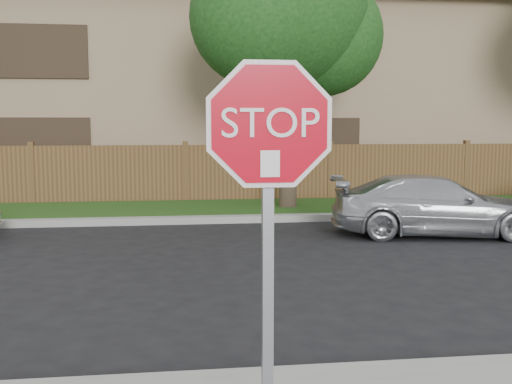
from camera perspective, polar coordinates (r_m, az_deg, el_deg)
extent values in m
plane|color=black|center=(5.30, -5.17, -17.50)|extent=(90.00, 90.00, 0.00)
cube|color=gray|center=(13.16, -6.52, -2.66)|extent=(70.00, 0.30, 0.15)
cube|color=#1E4714|center=(14.79, -6.61, -1.71)|extent=(70.00, 3.00, 0.12)
cube|color=#51341C|center=(16.30, -6.72, 1.66)|extent=(70.00, 0.12, 1.60)
cube|color=#9F8562|center=(21.86, -6.96, 8.63)|extent=(34.00, 8.00, 6.00)
cube|color=brown|center=(22.22, -7.08, 17.03)|extent=(35.20, 9.20, 0.50)
cylinder|color=#382B21|center=(14.78, 3.08, 5.71)|extent=(0.44, 0.44, 3.92)
sphere|color=#133C12|center=(15.04, 3.15, 16.98)|extent=(3.80, 3.80, 3.80)
sphere|color=#133C12|center=(15.42, 6.33, 14.58)|extent=(3.00, 3.00, 3.00)
sphere|color=#133C12|center=(14.48, 0.20, 16.28)|extent=(3.20, 3.20, 3.20)
cube|color=gray|center=(3.56, 1.11, -8.18)|extent=(0.06, 0.06, 2.30)
cylinder|color=white|center=(3.38, 1.30, 6.46)|extent=(1.01, 0.02, 1.01)
cylinder|color=red|center=(3.37, 1.33, 6.46)|extent=(0.93, 0.02, 0.93)
cube|color=white|center=(3.36, 1.36, 2.71)|extent=(0.11, 0.00, 0.15)
imported|color=#B4B8BC|center=(12.13, 16.73, -1.24)|extent=(4.24, 2.30, 1.17)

